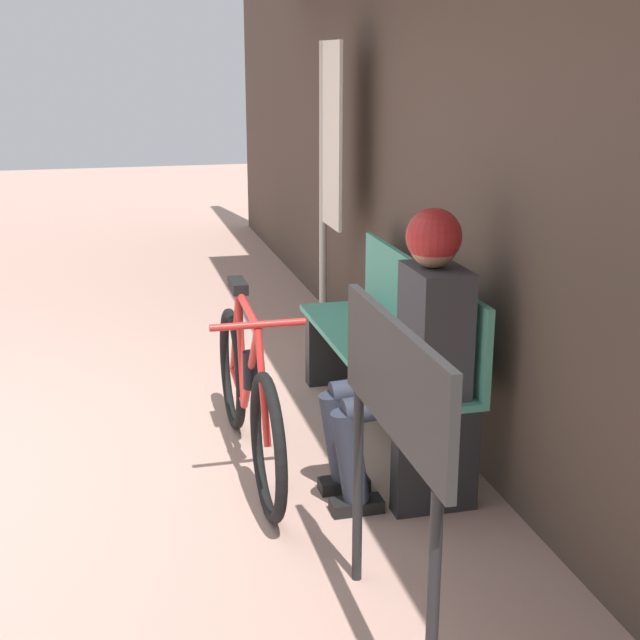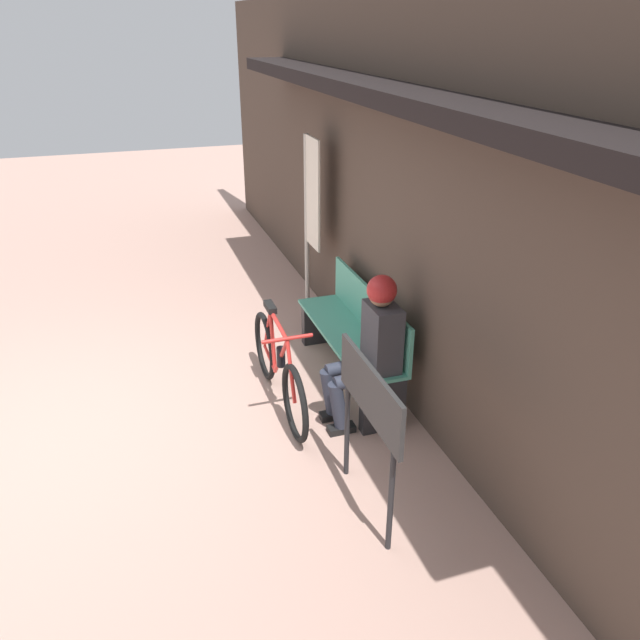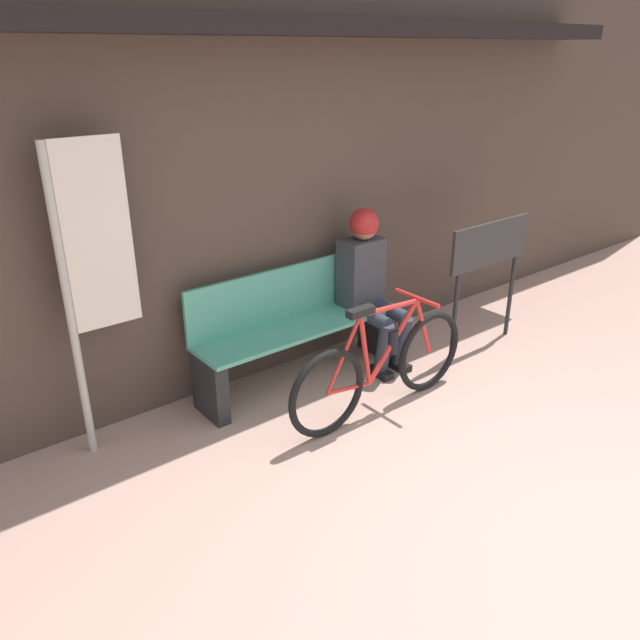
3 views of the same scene
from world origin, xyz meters
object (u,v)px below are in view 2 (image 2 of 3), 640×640
at_px(signboard, 370,404).
at_px(park_bench_near, 354,338).
at_px(bicycle, 278,369).
at_px(person_seated, 371,340).
at_px(banner_pole, 311,206).

bearing_deg(signboard, park_bench_near, 162.03).
height_order(park_bench_near, bicycle, park_bench_near).
bearing_deg(park_bench_near, bicycle, -76.05).
height_order(park_bench_near, person_seated, person_seated).
height_order(person_seated, signboard, person_seated).
xyz_separation_m(banner_pole, signboard, (3.03, -0.58, -0.40)).
bearing_deg(signboard, person_seated, 156.69).
xyz_separation_m(person_seated, banner_pole, (-2.07, 0.16, 0.50)).
xyz_separation_m(park_bench_near, signboard, (1.58, -0.51, 0.41)).
bearing_deg(bicycle, park_bench_near, 103.95).
xyz_separation_m(bicycle, banner_pole, (-1.63, 0.80, 0.89)).
bearing_deg(person_seated, park_bench_near, 170.77).
distance_m(bicycle, signboard, 1.50).
bearing_deg(banner_pole, person_seated, -4.54).
bearing_deg(signboard, banner_pole, 169.23).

